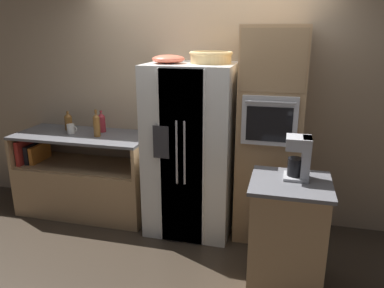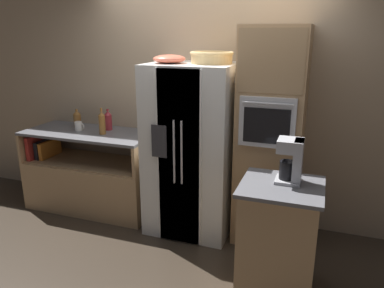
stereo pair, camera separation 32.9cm
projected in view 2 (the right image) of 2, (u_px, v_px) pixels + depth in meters
name	position (u px, v px, depth m)	size (l,w,h in m)	color
ground_plane	(195.00, 229.00, 4.03)	(20.00, 20.00, 0.00)	#382D23
wall_back	(210.00, 93.00, 4.06)	(12.00, 0.06, 2.80)	tan
counter_left	(92.00, 180.00, 4.47)	(1.51, 0.67, 0.94)	tan
refrigerator	(192.00, 149.00, 3.86)	(0.86, 0.79, 1.75)	white
wall_oven	(271.00, 138.00, 3.63)	(0.60, 0.67, 2.10)	tan
island_counter	(278.00, 239.00, 2.96)	(0.62, 0.60, 0.93)	tan
wicker_basket	(212.00, 57.00, 3.56)	(0.42, 0.42, 0.11)	tan
fruit_bowl	(169.00, 59.00, 3.59)	(0.32, 0.32, 0.08)	#DB664C
bottle_tall	(77.00, 119.00, 4.47)	(0.09, 0.09, 0.22)	brown
bottle_short	(102.00, 123.00, 4.15)	(0.07, 0.07, 0.30)	brown
bottle_wide	(108.00, 120.00, 4.34)	(0.09, 0.09, 0.25)	maroon
mug	(79.00, 126.00, 4.32)	(0.12, 0.08, 0.11)	silver
coffee_maker	(292.00, 159.00, 2.82)	(0.19, 0.19, 0.34)	#B2B2B7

